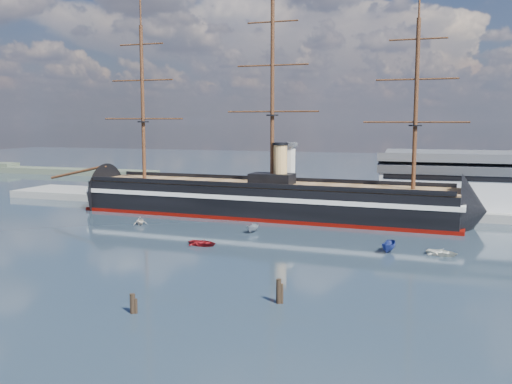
% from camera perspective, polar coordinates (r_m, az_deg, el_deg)
% --- Properties ---
extents(ground, '(600.00, 600.00, 0.00)m').
position_cam_1_polar(ground, '(117.36, -3.01, -3.91)').
color(ground, '#293640').
rests_on(ground, ground).
extents(quay, '(180.00, 18.00, 2.00)m').
position_cam_1_polar(quay, '(148.23, 5.87, -1.63)').
color(quay, slate).
rests_on(quay, ground).
extents(quay_tower, '(5.00, 5.00, 15.00)m').
position_cam_1_polar(quay_tower, '(145.96, 2.97, 2.12)').
color(quay_tower, silver).
rests_on(quay_tower, ground).
extents(shoreline, '(120.00, 10.00, 4.00)m').
position_cam_1_polar(shoreline, '(272.99, -22.95, 2.14)').
color(shoreline, '#3F4C38').
rests_on(shoreline, ground).
extents(warship, '(113.15, 19.33, 53.94)m').
position_cam_1_polar(warship, '(135.24, 0.10, -0.70)').
color(warship, black).
rests_on(warship, ground).
extents(motorboat_b, '(1.72, 3.48, 1.56)m').
position_cam_1_polar(motorboat_b, '(104.04, -5.35, -5.37)').
color(motorboat_b, maroon).
rests_on(motorboat_b, ground).
extents(motorboat_c, '(5.12, 2.30, 1.99)m').
position_cam_1_polar(motorboat_c, '(115.83, -0.33, -4.05)').
color(motorboat_c, gray).
rests_on(motorboat_c, ground).
extents(motorboat_d, '(5.72, 5.58, 2.04)m').
position_cam_1_polar(motorboat_d, '(126.59, -11.50, -3.24)').
color(motorboat_d, beige).
rests_on(motorboat_d, ground).
extents(motorboat_e, '(2.19, 3.47, 1.51)m').
position_cam_1_polar(motorboat_e, '(101.09, 18.11, -6.06)').
color(motorboat_e, silver).
rests_on(motorboat_e, ground).
extents(motorboat_f, '(6.18, 2.87, 2.39)m').
position_cam_1_polar(motorboat_f, '(100.99, 13.12, -5.91)').
color(motorboat_f, navy).
rests_on(motorboat_f, ground).
extents(piling_near_mid, '(0.64, 0.64, 3.05)m').
position_cam_1_polar(piling_near_mid, '(69.92, -12.22, -11.76)').
color(piling_near_mid, black).
rests_on(piling_near_mid, ground).
extents(piling_near_right, '(0.64, 0.64, 3.79)m').
position_cam_1_polar(piling_near_right, '(71.93, 2.28, -11.06)').
color(piling_near_right, black).
rests_on(piling_near_right, ground).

